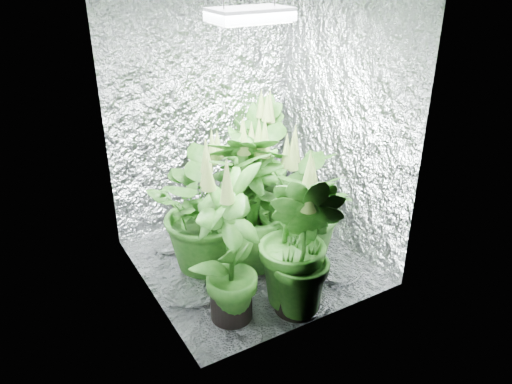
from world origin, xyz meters
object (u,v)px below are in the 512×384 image
object	(u,v)px
plant_d	(250,203)
plant_g	(300,244)
plant_b	(245,188)
circulation_fan	(281,201)
plant_e	(295,206)
plant_f	(230,247)
plant_a	(209,207)
plant_c	(257,161)
grow_lamp	(250,15)

from	to	relation	value
plant_d	plant_g	size ratio (longest dim) A/B	1.04
plant_b	circulation_fan	world-z (taller)	plant_b
plant_e	plant_g	xyz separation A→B (m)	(-0.26, -0.43, -0.01)
plant_d	plant_e	distance (m)	0.33
plant_d	plant_f	xyz separation A→B (m)	(-0.41, -0.46, 0.00)
plant_a	plant_g	distance (m)	0.79
plant_c	plant_e	world-z (taller)	plant_c
plant_a	circulation_fan	xyz separation A→B (m)	(0.89, 0.41, -0.37)
grow_lamp	plant_c	bearing A→B (deg)	56.30
circulation_fan	plant_e	bearing A→B (deg)	-93.47
grow_lamp	plant_c	xyz separation A→B (m)	(0.43, 0.64, -1.29)
plant_g	circulation_fan	world-z (taller)	plant_g
grow_lamp	plant_d	bearing A→B (deg)	-127.97
plant_e	grow_lamp	bearing A→B (deg)	139.78
plant_e	plant_g	bearing A→B (deg)	-121.14
plant_e	plant_f	bearing A→B (deg)	-157.86
circulation_fan	grow_lamp	bearing A→B (deg)	-117.29
plant_c	plant_b	bearing A→B (deg)	-134.26
plant_g	plant_b	bearing A→B (deg)	81.36
plant_f	plant_b	bearing A→B (deg)	55.58
grow_lamp	plant_a	bearing A→B (deg)	161.40
plant_a	plant_f	bearing A→B (deg)	-103.46
plant_d	plant_g	distance (m)	0.61
plant_a	plant_c	bearing A→B (deg)	37.07
plant_a	plant_e	world-z (taller)	plant_e
plant_b	plant_e	size ratio (longest dim) A/B	0.93
grow_lamp	plant_e	distance (m)	1.34
grow_lamp	plant_f	bearing A→B (deg)	-131.48
plant_d	plant_e	world-z (taller)	plant_d
grow_lamp	plant_c	world-z (taller)	grow_lamp
plant_b	plant_a	bearing A→B (deg)	-150.07
plant_f	plant_g	xyz separation A→B (m)	(0.42, -0.15, -0.04)
plant_a	plant_b	xyz separation A→B (m)	(0.43, 0.25, -0.06)
grow_lamp	plant_c	distance (m)	1.50
grow_lamp	circulation_fan	xyz separation A→B (m)	(0.60, 0.50, -1.67)
plant_a	plant_d	xyz separation A→B (m)	(0.27, -0.13, 0.02)
plant_a	plant_b	world-z (taller)	plant_a
plant_c	plant_g	distance (m)	1.35
plant_d	grow_lamp	bearing A→B (deg)	52.03
plant_d	plant_e	size ratio (longest dim) A/B	1.07
plant_f	plant_a	bearing A→B (deg)	76.54
grow_lamp	plant_d	size ratio (longest dim) A/B	0.43
plant_g	circulation_fan	bearing A→B (deg)	61.88
grow_lamp	plant_a	distance (m)	1.34
plant_g	plant_f	bearing A→B (deg)	160.30
grow_lamp	plant_d	xyz separation A→B (m)	(-0.02, -0.03, -1.29)
plant_c	grow_lamp	bearing A→B (deg)	-123.70
plant_a	plant_c	xyz separation A→B (m)	(0.72, 0.54, 0.02)
plant_d	plant_g	xyz separation A→B (m)	(0.02, -0.61, -0.03)
plant_a	plant_c	distance (m)	0.90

